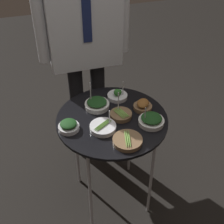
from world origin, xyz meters
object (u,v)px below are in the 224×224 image
at_px(bowl_roast_mid_left, 143,106).
at_px(bowl_broccoli_front_center, 117,95).
at_px(bowl_spinach_back_left, 69,126).
at_px(bowl_spinach_mid_right, 97,104).
at_px(bowl_asparagus_far_rim, 103,127).
at_px(bowl_asparagus_front_right, 127,141).
at_px(bowl_asparagus_near_rim, 121,115).
at_px(bowl_spinach_center, 151,120).
at_px(serving_cart, 112,125).
at_px(waiter_figure, 84,30).

xyz_separation_m(bowl_roast_mid_left, bowl_broccoli_front_center, (-0.12, 0.16, -0.00)).
distance_m(bowl_spinach_back_left, bowl_spinach_mid_right, 0.27).
height_order(bowl_asparagus_far_rim, bowl_spinach_back_left, bowl_asparagus_far_rim).
bearing_deg(bowl_asparagus_far_rim, bowl_spinach_back_left, 163.12).
distance_m(bowl_asparagus_far_rim, bowl_broccoli_front_center, 0.33).
height_order(bowl_spinach_back_left, bowl_asparagus_front_right, bowl_spinach_back_left).
bearing_deg(bowl_asparagus_near_rim, bowl_spinach_center, -36.30).
bearing_deg(bowl_spinach_mid_right, serving_cart, -66.88).
bearing_deg(bowl_spinach_center, bowl_roast_mid_left, 88.71).
relative_size(bowl_roast_mid_left, bowl_asparagus_front_right, 0.72).
height_order(bowl_asparagus_near_rim, bowl_spinach_center, bowl_asparagus_near_rim).
distance_m(bowl_roast_mid_left, bowl_spinach_back_left, 0.50).
bearing_deg(bowl_asparagus_far_rim, bowl_broccoli_front_center, 57.16).
relative_size(serving_cart, bowl_asparagus_near_rim, 4.74).
xyz_separation_m(bowl_roast_mid_left, bowl_spinach_back_left, (-0.49, -0.06, -0.00)).
xyz_separation_m(bowl_asparagus_near_rim, waiter_figure, (-0.09, 0.56, 0.34)).
height_order(bowl_broccoli_front_center, waiter_figure, waiter_figure).
bearing_deg(bowl_spinach_back_left, bowl_roast_mid_left, 6.59).
bearing_deg(bowl_spinach_center, bowl_broccoli_front_center, 110.13).
height_order(bowl_spinach_mid_right, waiter_figure, waiter_figure).
distance_m(serving_cart, bowl_spinach_center, 0.26).
distance_m(bowl_asparagus_near_rim, bowl_asparagus_front_right, 0.23).
bearing_deg(bowl_broccoli_front_center, bowl_spinach_center, -69.87).
bearing_deg(bowl_spinach_mid_right, bowl_asparagus_front_right, -77.89).
relative_size(bowl_asparagus_far_rim, bowl_roast_mid_left, 1.29).
bearing_deg(bowl_asparagus_near_rim, bowl_asparagus_front_right, -99.30).
relative_size(bowl_asparagus_far_rim, bowl_spinach_back_left, 1.26).
bearing_deg(bowl_spinach_back_left, waiter_figure, 67.27).
bearing_deg(bowl_asparagus_far_rim, bowl_asparagus_front_right, -55.92).
xyz_separation_m(bowl_spinach_mid_right, bowl_spinach_center, (0.27, -0.26, 0.00)).
bearing_deg(bowl_asparagus_front_right, bowl_roast_mid_left, 53.54).
height_order(bowl_asparagus_near_rim, bowl_broccoli_front_center, bowl_asparagus_near_rim).
relative_size(bowl_spinach_back_left, bowl_broccoli_front_center, 0.93).
bearing_deg(waiter_figure, serving_cart, -86.57).
bearing_deg(bowl_asparagus_near_rim, bowl_spinach_back_left, -176.41).
relative_size(bowl_roast_mid_left, bowl_asparagus_near_rim, 0.76).
distance_m(bowl_asparagus_far_rim, waiter_figure, 0.73).
xyz_separation_m(bowl_spinach_mid_right, bowl_broccoli_front_center, (0.16, 0.06, -0.00)).
height_order(bowl_asparagus_near_rim, bowl_spinach_mid_right, bowl_spinach_mid_right).
relative_size(bowl_asparagus_front_right, bowl_broccoli_front_center, 1.27).
height_order(serving_cart, bowl_spinach_mid_right, bowl_spinach_mid_right).
bearing_deg(bowl_asparagus_front_right, bowl_broccoli_front_center, 79.65).
relative_size(bowl_spinach_mid_right, waiter_figure, 0.10).
height_order(bowl_asparagus_far_rim, bowl_asparagus_front_right, bowl_asparagus_far_rim).
distance_m(bowl_broccoli_front_center, waiter_figure, 0.51).
relative_size(bowl_roast_mid_left, bowl_broccoli_front_center, 0.91).
relative_size(bowl_asparagus_front_right, waiter_figure, 0.10).
distance_m(serving_cart, bowl_roast_mid_left, 0.24).
distance_m(bowl_spinach_mid_right, bowl_broccoli_front_center, 0.17).
bearing_deg(bowl_asparagus_far_rim, serving_cart, 45.31).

